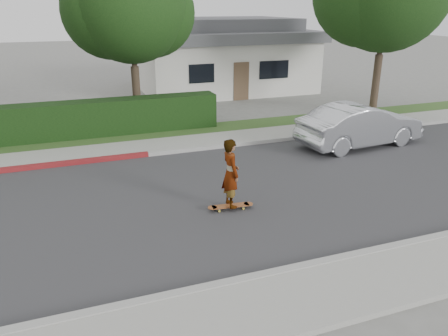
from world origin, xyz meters
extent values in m
plane|color=slate|center=(0.00, 0.00, 0.00)|extent=(120.00, 120.00, 0.00)
cube|color=#2D2D30|center=(0.00, 0.00, 0.01)|extent=(60.00, 8.00, 0.01)
cube|color=#9E9E99|center=(0.00, -4.10, 0.07)|extent=(60.00, 0.20, 0.15)
cube|color=gray|center=(0.00, -5.00, 0.06)|extent=(60.00, 1.60, 0.12)
cube|color=#9E9E99|center=(0.00, 4.10, 0.07)|extent=(60.00, 0.20, 0.15)
cube|color=gray|center=(0.00, 5.00, 0.06)|extent=(60.00, 1.60, 0.12)
cube|color=#2D4C1E|center=(0.00, 6.60, 0.05)|extent=(60.00, 1.60, 0.10)
cube|color=black|center=(-3.00, 7.20, 0.75)|extent=(15.00, 1.00, 1.50)
cylinder|color=#33261C|center=(1.50, 9.00, 1.26)|extent=(0.36, 0.36, 2.52)
cylinder|color=#33261C|center=(1.50, 9.00, 3.15)|extent=(0.24, 0.24, 2.10)
sphere|color=black|center=(1.50, 9.00, 5.04)|extent=(4.80, 4.80, 4.80)
sphere|color=black|center=(0.70, 9.40, 4.84)|extent=(4.08, 4.08, 4.08)
sphere|color=black|center=(2.40, 9.30, 4.74)|extent=(3.84, 3.84, 3.84)
cylinder|color=#33261C|center=(12.50, 6.50, 1.44)|extent=(0.36, 0.36, 2.88)
cylinder|color=#33261C|center=(12.50, 6.50, 3.60)|extent=(0.24, 0.24, 2.40)
cube|color=beige|center=(8.00, 16.00, 1.50)|extent=(10.00, 8.00, 3.00)
cube|color=#4C4C51|center=(8.00, 16.00, 3.30)|extent=(10.60, 8.60, 0.60)
cube|color=#4C4C51|center=(8.00, 16.00, 3.90)|extent=(8.40, 6.40, 0.80)
cube|color=black|center=(5.50, 11.98, 1.60)|extent=(1.40, 0.06, 1.00)
cube|color=black|center=(9.80, 11.98, 1.60)|extent=(1.80, 0.06, 1.00)
cube|color=brown|center=(7.80, 11.98, 1.05)|extent=(0.90, 0.06, 2.10)
cylinder|color=gold|center=(1.89, -1.01, 0.04)|extent=(0.07, 0.05, 0.07)
cylinder|color=gold|center=(1.91, -0.82, 0.04)|extent=(0.07, 0.05, 0.07)
cylinder|color=gold|center=(2.54, -1.08, 0.04)|extent=(0.07, 0.05, 0.07)
cylinder|color=gold|center=(2.56, -0.90, 0.04)|extent=(0.07, 0.05, 0.07)
cube|color=silver|center=(1.90, -0.92, 0.09)|extent=(0.08, 0.20, 0.03)
cube|color=silver|center=(2.55, -0.99, 0.09)|extent=(0.08, 0.20, 0.03)
cube|color=brown|center=(2.22, -0.95, 0.11)|extent=(1.00, 0.35, 0.02)
cylinder|color=brown|center=(1.74, -0.90, 0.11)|extent=(0.26, 0.26, 0.02)
cylinder|color=brown|center=(2.71, -1.01, 0.11)|extent=(0.26, 0.26, 0.02)
imported|color=white|center=(2.22, -0.95, 1.04)|extent=(0.45, 0.67, 1.82)
imported|color=silver|center=(8.81, 2.58, 0.81)|extent=(5.03, 2.15, 1.61)
camera|label=1|loc=(-1.52, -10.66, 5.09)|focal=35.00mm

